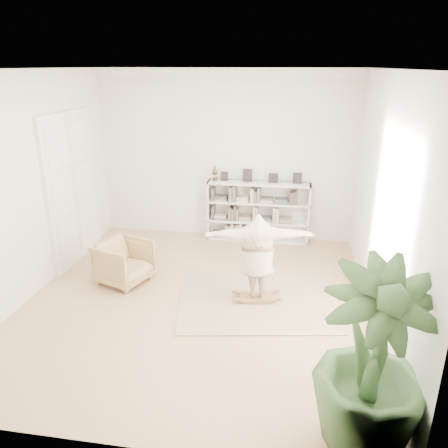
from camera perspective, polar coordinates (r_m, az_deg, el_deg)
name	(u,v)px	position (r m, az deg, el deg)	size (l,w,h in m)	color
floor	(197,300)	(7.32, -3.56, -9.86)	(6.00, 6.00, 0.00)	tan
room_shell	(225,72)	(9.24, 0.14, 19.21)	(6.00, 6.00, 6.00)	silver
doors	(72,190)	(8.85, -19.25, 4.21)	(0.09, 1.78, 2.92)	white
bookshelf	(258,212)	(9.52, 4.43, 1.54)	(2.20, 0.35, 1.64)	silver
armchair	(124,262)	(7.92, -12.97, -4.86)	(0.81, 0.84, 0.76)	tan
rug	(256,300)	(7.30, 4.21, -9.90)	(2.50, 2.00, 0.02)	tan
rocker_board	(256,297)	(7.27, 4.22, -9.48)	(0.58, 0.41, 0.11)	brown
person	(257,254)	(6.92, 4.38, -3.91)	(1.74, 0.47, 1.42)	beige
houseplant	(372,362)	(4.58, 18.82, -16.67)	(1.11, 1.11, 1.98)	#34552A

